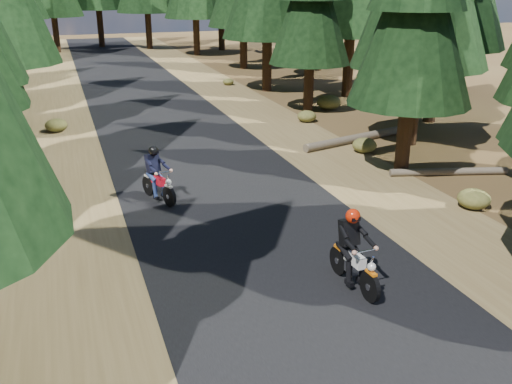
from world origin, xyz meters
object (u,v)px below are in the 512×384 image
at_px(rider_lead, 354,263).
at_px(rider_follow, 158,183).
at_px(log_far, 449,172).
at_px(log_near, 355,138).

distance_m(rider_lead, rider_follow, 6.82).
xyz_separation_m(log_far, rider_lead, (-6.33, -5.39, 0.44)).
distance_m(log_far, rider_follow, 9.29).
xyz_separation_m(log_far, rider_follow, (-9.25, 0.77, 0.41)).
height_order(log_far, rider_lead, rider_lead).
bearing_deg(rider_follow, rider_lead, 95.02).
height_order(log_near, log_far, log_near).
bearing_deg(rider_follow, log_near, -176.01).
bearing_deg(log_near, rider_lead, -133.88).
relative_size(log_near, log_far, 1.29).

